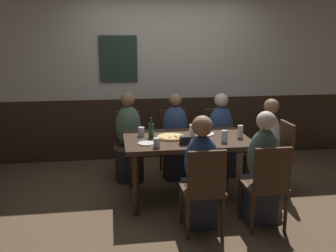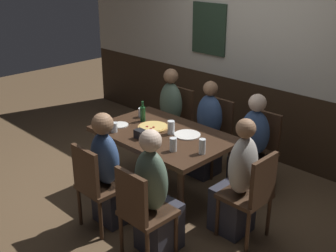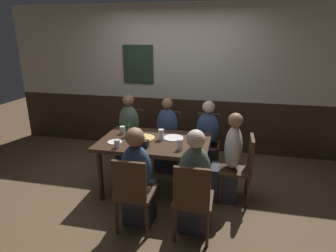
% 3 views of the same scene
% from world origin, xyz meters
% --- Properties ---
extents(ground_plane, '(12.00, 12.00, 0.00)m').
position_xyz_m(ground_plane, '(0.00, 0.00, 0.00)').
color(ground_plane, brown).
extents(wall_back, '(6.40, 0.13, 2.60)m').
position_xyz_m(wall_back, '(-0.00, 1.65, 1.30)').
color(wall_back, '#332316').
rests_on(wall_back, ground_plane).
extents(dining_table, '(1.44, 0.93, 0.74)m').
position_xyz_m(dining_table, '(0.00, 0.00, 0.65)').
color(dining_table, '#382316').
rests_on(dining_table, ground_plane).
extents(chair_head_east, '(0.40, 0.40, 0.88)m').
position_xyz_m(chair_head_east, '(1.14, 0.00, 0.50)').
color(chair_head_east, '#422B1C').
rests_on(chair_head_east, ground_plane).
extents(chair_mid_far, '(0.40, 0.40, 0.88)m').
position_xyz_m(chair_mid_far, '(0.00, 0.88, 0.50)').
color(chair_mid_far, '#422B1C').
rests_on(chair_mid_far, ground_plane).
extents(chair_right_near, '(0.40, 0.40, 0.88)m').
position_xyz_m(chair_right_near, '(0.64, -0.88, 0.50)').
color(chair_right_near, '#422B1C').
rests_on(chair_right_near, ground_plane).
extents(chair_mid_near, '(0.40, 0.40, 0.88)m').
position_xyz_m(chair_mid_near, '(0.00, -0.88, 0.50)').
color(chair_mid_near, '#422B1C').
rests_on(chair_mid_near, ground_plane).
extents(chair_right_far, '(0.40, 0.40, 0.88)m').
position_xyz_m(chair_right_far, '(0.64, 0.88, 0.50)').
color(chair_right_far, '#422B1C').
rests_on(chair_right_far, ground_plane).
extents(chair_left_far, '(0.40, 0.40, 0.88)m').
position_xyz_m(chair_left_far, '(-0.64, 0.88, 0.50)').
color(chair_left_far, '#422B1C').
rests_on(chair_left_far, ground_plane).
extents(person_head_east, '(0.37, 0.34, 1.17)m').
position_xyz_m(person_head_east, '(0.98, 0.00, 0.49)').
color(person_head_east, '#2D2D38').
rests_on(person_head_east, ground_plane).
extents(person_mid_far, '(0.34, 0.37, 1.15)m').
position_xyz_m(person_mid_far, '(-0.00, 0.72, 0.48)').
color(person_mid_far, '#2D2D38').
rests_on(person_mid_far, ground_plane).
extents(person_right_near, '(0.34, 0.37, 1.19)m').
position_xyz_m(person_right_near, '(0.64, -0.72, 0.50)').
color(person_right_near, '#2D2D38').
rests_on(person_right_near, ground_plane).
extents(person_mid_near, '(0.34, 0.37, 1.16)m').
position_xyz_m(person_mid_near, '(0.00, -0.72, 0.49)').
color(person_mid_near, '#2D2D38').
rests_on(person_mid_near, ground_plane).
extents(person_right_far, '(0.34, 0.37, 1.14)m').
position_xyz_m(person_right_far, '(0.64, 0.72, 0.48)').
color(person_right_far, '#2D2D38').
rests_on(person_right_far, ground_plane).
extents(person_left_far, '(0.34, 0.37, 1.18)m').
position_xyz_m(person_left_far, '(-0.64, 0.72, 0.50)').
color(person_left_far, '#2D2D38').
rests_on(person_left_far, ground_plane).
extents(pizza, '(0.33, 0.33, 0.03)m').
position_xyz_m(pizza, '(-0.17, 0.02, 0.75)').
color(pizza, tan).
rests_on(pizza, dining_table).
extents(beer_glass_tall, '(0.08, 0.08, 0.14)m').
position_xyz_m(beer_glass_tall, '(0.08, 0.04, 0.81)').
color(beer_glass_tall, silver).
rests_on(beer_glass_tall, dining_table).
extents(pint_glass_stout, '(0.07, 0.07, 0.13)m').
position_xyz_m(pint_glass_stout, '(0.39, -0.24, 0.80)').
color(pint_glass_stout, silver).
rests_on(pint_glass_stout, dining_table).
extents(pint_glass_pale, '(0.07, 0.07, 0.10)m').
position_xyz_m(pint_glass_pale, '(-0.39, -0.35, 0.79)').
color(pint_glass_pale, silver).
rests_on(pint_glass_pale, dining_table).
extents(tumbler_water, '(0.08, 0.08, 0.11)m').
position_xyz_m(tumbler_water, '(-0.51, 0.16, 0.79)').
color(tumbler_water, silver).
rests_on(tumbler_water, dining_table).
extents(highball_clear, '(0.06, 0.06, 0.15)m').
position_xyz_m(highball_clear, '(0.62, -0.09, 0.81)').
color(highball_clear, silver).
rests_on(highball_clear, dining_table).
extents(beer_bottle_green, '(0.06, 0.06, 0.24)m').
position_xyz_m(beer_bottle_green, '(-0.40, 0.08, 0.83)').
color(beer_bottle_green, '#194723').
rests_on(beer_bottle_green, dining_table).
extents(plate_white_large, '(0.28, 0.28, 0.01)m').
position_xyz_m(plate_white_large, '(0.23, 0.13, 0.75)').
color(plate_white_large, white).
rests_on(plate_white_large, dining_table).
extents(plate_white_small, '(0.19, 0.19, 0.01)m').
position_xyz_m(plate_white_small, '(-0.48, -0.19, 0.75)').
color(plate_white_small, white).
rests_on(plate_white_small, dining_table).
extents(condiment_caddy, '(0.11, 0.09, 0.09)m').
position_xyz_m(condiment_caddy, '(-0.07, -0.26, 0.79)').
color(condiment_caddy, black).
rests_on(condiment_caddy, dining_table).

